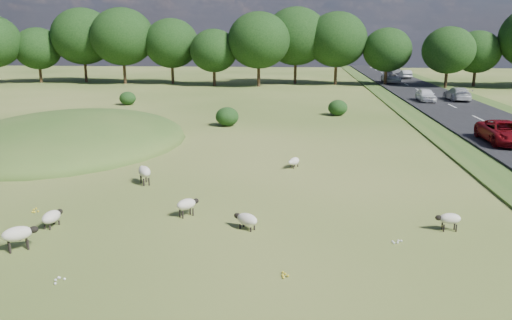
{
  "coord_description": "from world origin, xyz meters",
  "views": [
    {
      "loc": [
        4.32,
        -21.39,
        7.38
      ],
      "look_at": [
        2.0,
        4.0,
        1.0
      ],
      "focal_mm": 35.0,
      "sensor_mm": 36.0,
      "label": 1
    }
  ],
  "objects": [
    {
      "name": "sheep_3",
      "position": [
        10.12,
        -2.65,
        0.5
      ],
      "size": [
        1.01,
        0.49,
        0.72
      ],
      "rotation": [
        0.0,
        0.0,
        3.21
      ],
      "color": "beige",
      "rests_on": "ground"
    },
    {
      "name": "sheep_6",
      "position": [
        3.97,
        6.35,
        0.38
      ],
      "size": [
        0.8,
        1.06,
        0.6
      ],
      "rotation": [
        0.0,
        0.0,
        4.23
      ],
      "color": "beige",
      "rests_on": "ground"
    },
    {
      "name": "car_1",
      "position": [
        18.1,
        35.66,
        0.96
      ],
      "size": [
        1.67,
        4.16,
        1.42
      ],
      "primitive_type": "imported",
      "color": "white",
      "rests_on": "road"
    },
    {
      "name": "sheep_2",
      "position": [
        -5.49,
        -5.87,
        0.61
      ],
      "size": [
        1.19,
        1.06,
        0.88
      ],
      "rotation": [
        0.0,
        0.0,
        0.68
      ],
      "color": "beige",
      "rests_on": "ground"
    },
    {
      "name": "road",
      "position": [
        20.0,
        30.0,
        0.12
      ],
      "size": [
        8.0,
        150.0,
        0.25
      ],
      "primitive_type": "cube",
      "color": "black",
      "rests_on": "ground"
    },
    {
      "name": "ground",
      "position": [
        0.0,
        20.0,
        0.0
      ],
      "size": [
        160.0,
        160.0,
        0.0
      ],
      "primitive_type": "plane",
      "color": "#36561A",
      "rests_on": "ground"
    },
    {
      "name": "car_5",
      "position": [
        18.1,
        13.33,
        1.0
      ],
      "size": [
        2.48,
        5.37,
        1.49
      ],
      "primitive_type": "imported",
      "color": "maroon",
      "rests_on": "road"
    },
    {
      "name": "car_2",
      "position": [
        21.9,
        77.49,
        0.98
      ],
      "size": [
        2.04,
        5.02,
        1.46
      ],
      "primitive_type": "imported",
      "rotation": [
        0.0,
        0.0,
        3.14
      ],
      "color": "#ADB0B5",
      "rests_on": "road"
    },
    {
      "name": "car_3",
      "position": [
        18.1,
        58.34,
        0.98
      ],
      "size": [
        2.43,
        5.26,
        1.46
      ],
      "primitive_type": "imported",
      "color": "silver",
      "rests_on": "road"
    },
    {
      "name": "shrubs",
      "position": [
        -2.51,
        25.13,
        0.76
      ],
      "size": [
        24.15,
        13.81,
        1.58
      ],
      "color": "black",
      "rests_on": "ground"
    },
    {
      "name": "car_4",
      "position": [
        21.9,
        66.6,
        0.96
      ],
      "size": [
        1.5,
        4.31,
        1.42
      ],
      "primitive_type": "imported",
      "rotation": [
        0.0,
        0.0,
        3.14
      ],
      "color": "#A0A2A7",
      "rests_on": "road"
    },
    {
      "name": "sheep_0",
      "position": [
        2.28,
        -3.18,
        0.41
      ],
      "size": [
        1.13,
        0.92,
        0.65
      ],
      "rotation": [
        0.0,
        0.0,
        2.56
      ],
      "color": "beige",
      "rests_on": "ground"
    },
    {
      "name": "car_7",
      "position": [
        21.9,
        36.98,
        0.98
      ],
      "size": [
        2.06,
        5.06,
        1.47
      ],
      "primitive_type": "imported",
      "rotation": [
        0.0,
        0.0,
        3.14
      ],
      "color": "silver",
      "rests_on": "road"
    },
    {
      "name": "mound",
      "position": [
        -12.0,
        12.0,
        0.0
      ],
      "size": [
        16.0,
        20.0,
        4.0
      ],
      "primitive_type": "ellipsoid",
      "color": "#33561E",
      "rests_on": "ground"
    },
    {
      "name": "sheep_5",
      "position": [
        -5.42,
        -3.64,
        0.42
      ],
      "size": [
        0.67,
        1.19,
        0.66
      ],
      "rotation": [
        0.0,
        0.0,
        1.39
      ],
      "color": "beige",
      "rests_on": "ground"
    },
    {
      "name": "sheep_1",
      "position": [
        -0.35,
        -1.99,
        0.53
      ],
      "size": [
        0.97,
        0.99,
        0.77
      ],
      "rotation": [
        0.0,
        0.0,
        0.8
      ],
      "color": "beige",
      "rests_on": "ground"
    },
    {
      "name": "sheep_4",
      "position": [
        -3.57,
        2.43,
        0.65
      ],
      "size": [
        1.03,
        1.32,
        0.93
      ],
      "rotation": [
        0.0,
        0.0,
        2.1
      ],
      "color": "beige",
      "rests_on": "ground"
    },
    {
      "name": "treeline",
      "position": [
        -1.06,
        55.44,
        6.57
      ],
      "size": [
        96.28,
        14.66,
        11.7
      ],
      "color": "black",
      "rests_on": "ground"
    }
  ]
}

